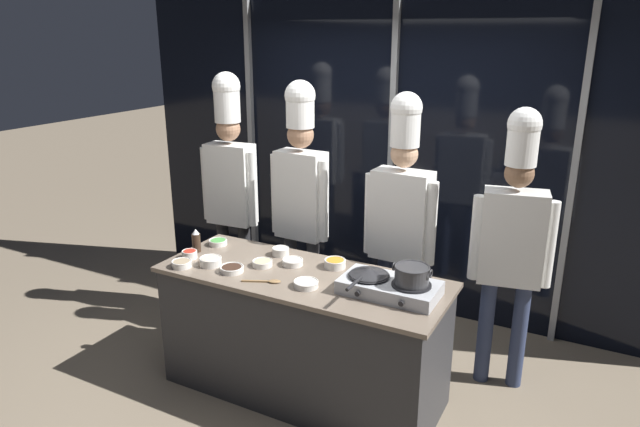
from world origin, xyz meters
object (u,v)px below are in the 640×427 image
at_px(frying_pan, 369,272).
at_px(chef_head, 230,176).
at_px(squeeze_bottle_soy, 196,241).
at_px(stock_pot, 412,275).
at_px(chef_line, 402,211).
at_px(prep_bowl_rice, 306,283).
at_px(prep_bowl_ginger, 263,263).
at_px(chef_pastry, 513,232).
at_px(prep_bowl_chili_flakes, 190,254).
at_px(prep_bowl_carrots, 335,263).
at_px(chef_sous, 301,187).
at_px(prep_bowl_chicken, 211,261).
at_px(prep_bowl_onion, 293,262).
at_px(prep_bowl_mushrooms, 182,263).
at_px(serving_spoon_slotted, 269,281).
at_px(prep_bowl_soy_glaze, 232,269).
at_px(portable_stove, 389,287).
at_px(prep_bowl_scallions, 218,242).

bearing_deg(frying_pan, chef_head, 154.09).
bearing_deg(squeeze_bottle_soy, stock_pot, -0.22).
bearing_deg(chef_line, prep_bowl_rice, 74.74).
relative_size(prep_bowl_ginger, chef_pastry, 0.07).
bearing_deg(prep_bowl_chili_flakes, chef_line, 35.09).
height_order(prep_bowl_carrots, chef_sous, chef_sous).
relative_size(prep_bowl_chicken, prep_bowl_onion, 1.06).
bearing_deg(squeeze_bottle_soy, prep_bowl_mushrooms, -71.15).
bearing_deg(chef_sous, prep_bowl_carrots, 140.09).
bearing_deg(serving_spoon_slotted, frying_pan, 17.89).
height_order(chef_sous, chef_pastry, chef_sous).
bearing_deg(prep_bowl_chicken, chef_sous, 76.06).
relative_size(prep_bowl_soy_glaze, chef_line, 0.08).
xyz_separation_m(portable_stove, chef_sous, (-1.02, 0.72, 0.32)).
bearing_deg(prep_bowl_soy_glaze, portable_stove, 9.30).
xyz_separation_m(prep_bowl_scallions, prep_bowl_rice, (0.94, -0.33, 0.00)).
height_order(serving_spoon_slotted, chef_head, chef_head).
distance_m(prep_bowl_mushrooms, chef_head, 1.14).
xyz_separation_m(stock_pot, chef_sous, (-1.16, 0.72, 0.21)).
xyz_separation_m(portable_stove, prep_bowl_onion, (-0.75, 0.12, -0.02)).
bearing_deg(prep_bowl_ginger, frying_pan, -0.77).
height_order(frying_pan, stock_pot, stock_pot).
relative_size(prep_bowl_rice, serving_spoon_slotted, 0.64).
bearing_deg(prep_bowl_mushrooms, prep_bowl_chili_flakes, 110.45).
height_order(stock_pot, prep_bowl_scallions, stock_pot).
height_order(prep_bowl_scallions, chef_head, chef_head).
distance_m(prep_bowl_mushrooms, prep_bowl_chili_flakes, 0.16).
distance_m(squeeze_bottle_soy, prep_bowl_carrots, 1.03).
distance_m(prep_bowl_chili_flakes, chef_pastry, 2.20).
relative_size(prep_bowl_rice, prep_bowl_onion, 1.10).
distance_m(prep_bowl_ginger, chef_line, 1.06).
relative_size(squeeze_bottle_soy, chef_pastry, 0.09).
distance_m(prep_bowl_chicken, serving_spoon_slotted, 0.50).
distance_m(prep_bowl_carrots, serving_spoon_slotted, 0.49).
height_order(frying_pan, squeeze_bottle_soy, squeeze_bottle_soy).
height_order(squeeze_bottle_soy, chef_sous, chef_sous).
xyz_separation_m(prep_bowl_scallions, prep_bowl_soy_glaze, (0.39, -0.36, -0.00)).
bearing_deg(portable_stove, squeeze_bottle_soy, 179.75).
height_order(prep_bowl_scallions, prep_bowl_onion, prep_bowl_onion).
relative_size(prep_bowl_mushrooms, prep_bowl_chicken, 0.90).
height_order(prep_bowl_mushrooms, prep_bowl_rice, prep_bowl_mushrooms).
relative_size(frying_pan, prep_bowl_carrots, 3.00).
distance_m(stock_pot, chef_sous, 1.38).
height_order(prep_bowl_carrots, prep_bowl_chili_flakes, same).
bearing_deg(prep_bowl_rice, prep_bowl_soy_glaze, -177.37).
distance_m(prep_bowl_ginger, chef_sous, 0.80).
relative_size(portable_stove, prep_bowl_soy_glaze, 3.67).
distance_m(stock_pot, prep_bowl_mushrooms, 1.55).
relative_size(prep_bowl_mushrooms, prep_bowl_soy_glaze, 0.84).
bearing_deg(prep_bowl_rice, prep_bowl_onion, 133.78).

